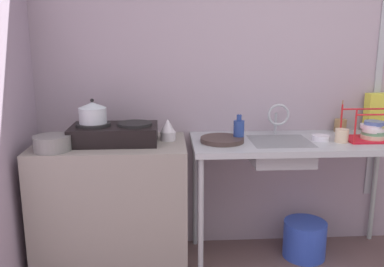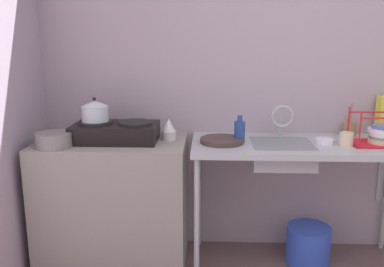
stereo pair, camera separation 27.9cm
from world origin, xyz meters
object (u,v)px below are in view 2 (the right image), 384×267
object	(u,v)px
cup_by_rack	(346,139)
utensil_jar	(349,129)
frying_pan	(222,140)
dish_rack	(381,136)
faucet	(282,117)
percolator	(169,129)
sink_basin	(281,154)
pot_beside_stove	(54,140)
bottle_by_sink	(240,131)
small_bowl_on_drainboard	(325,141)
pot_on_left_burner	(95,111)
stove	(116,132)
bucket_on_floor	(308,245)

from	to	relation	value
cup_by_rack	utensil_jar	world-z (taller)	utensil_jar
frying_pan	dish_rack	xyz separation A→B (m)	(1.04, -0.01, 0.04)
faucet	cup_by_rack	distance (m)	0.45
percolator	sink_basin	bearing A→B (deg)	-5.29
pot_beside_stove	bottle_by_sink	world-z (taller)	bottle_by_sink
small_bowl_on_drainboard	utensil_jar	bearing A→B (deg)	46.35
pot_on_left_burner	cup_by_rack	xyz separation A→B (m)	(1.67, -0.07, -0.16)
stove	bucket_on_floor	size ratio (longest dim) A/B	1.84
utensil_jar	bucket_on_floor	size ratio (longest dim) A/B	0.77
pot_beside_stove	frying_pan	xyz separation A→B (m)	(1.09, 0.16, -0.03)
cup_by_rack	bottle_by_sink	distance (m)	0.69
pot_on_left_burner	frying_pan	world-z (taller)	pot_on_left_burner
stove	dish_rack	distance (m)	1.77
pot_on_left_burner	cup_by_rack	distance (m)	1.68
sink_basin	faucet	xyz separation A→B (m)	(0.02, 0.16, 0.22)
pot_on_left_burner	faucet	distance (m)	1.29
sink_basin	bucket_on_floor	distance (m)	0.73
small_bowl_on_drainboard	bucket_on_floor	bearing A→B (deg)	142.84
pot_beside_stove	frying_pan	distance (m)	1.10
percolator	small_bowl_on_drainboard	world-z (taller)	percolator
pot_on_left_burner	pot_beside_stove	xyz separation A→B (m)	(-0.23, -0.18, -0.16)
percolator	dish_rack	xyz separation A→B (m)	(1.41, -0.08, -0.02)
sink_basin	bottle_by_sink	bearing A→B (deg)	174.30
pot_beside_stove	dish_rack	distance (m)	2.14
percolator	faucet	world-z (taller)	faucet
cup_by_rack	bucket_on_floor	bearing A→B (deg)	151.52
stove	pot_beside_stove	distance (m)	0.41
frying_pan	small_bowl_on_drainboard	size ratio (longest dim) A/B	2.53
pot_on_left_burner	percolator	bearing A→B (deg)	5.87
pot_beside_stove	faucet	size ratio (longest dim) A/B	0.98
cup_by_rack	bottle_by_sink	world-z (taller)	bottle_by_sink
dish_rack	small_bowl_on_drainboard	distance (m)	0.36
faucet	stove	bearing A→B (deg)	-173.13
pot_beside_stove	faucet	xyz separation A→B (m)	(1.51, 0.32, 0.10)
dish_rack	frying_pan	bearing A→B (deg)	179.70
pot_on_left_burner	frying_pan	bearing A→B (deg)	-1.38
small_bowl_on_drainboard	stove	bearing A→B (deg)	179.29
bottle_by_sink	faucet	bearing A→B (deg)	23.13
utensil_jar	small_bowl_on_drainboard	bearing A→B (deg)	-133.65
bottle_by_sink	pot_beside_stove	bearing A→B (deg)	-171.15
pot_on_left_burner	sink_basin	world-z (taller)	pot_on_left_burner
pot_on_left_burner	utensil_jar	world-z (taller)	pot_on_left_burner
pot_beside_stove	frying_pan	size ratio (longest dim) A/B	0.78
pot_beside_stove	cup_by_rack	size ratio (longest dim) A/B	2.57
faucet	utensil_jar	bearing A→B (deg)	11.30
cup_by_rack	stove	bearing A→B (deg)	177.26
sink_basin	bottle_by_sink	distance (m)	0.32
stove	pot_on_left_burner	xyz separation A→B (m)	(-0.14, 0.00, 0.14)
utensil_jar	sink_basin	bearing A→B (deg)	-153.79
dish_rack	small_bowl_on_drainboard	world-z (taller)	dish_rack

